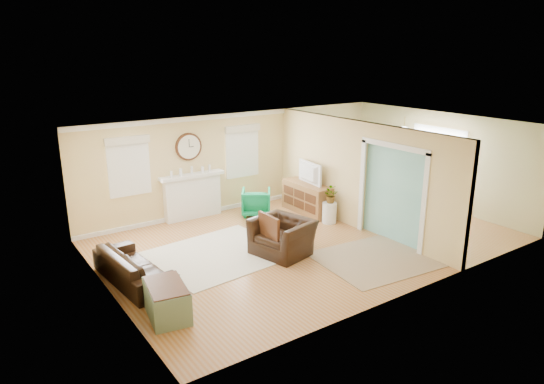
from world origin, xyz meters
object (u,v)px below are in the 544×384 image
at_px(sofa, 134,266).
at_px(green_chair, 256,202).
at_px(credenza, 307,198).
at_px(eames_chair, 282,237).
at_px(dining_table, 382,203).

distance_m(sofa, green_chair, 4.41).
bearing_deg(credenza, green_chair, 152.70).
height_order(eames_chair, credenza, credenza).
relative_size(sofa, eames_chair, 1.75).
relative_size(credenza, dining_table, 0.85).
bearing_deg(eames_chair, sofa, -113.96).
xyz_separation_m(credenza, dining_table, (1.52, -1.26, -0.08)).
bearing_deg(green_chair, eames_chair, 103.96).
relative_size(sofa, green_chair, 2.73).
distance_m(sofa, credenza, 5.32).
bearing_deg(green_chair, sofa, 60.46).
xyz_separation_m(sofa, credenza, (5.16, 1.31, 0.10)).
bearing_deg(dining_table, green_chair, 58.47).
xyz_separation_m(sofa, eames_chair, (3.04, -0.52, 0.08)).
distance_m(eames_chair, credenza, 2.80).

